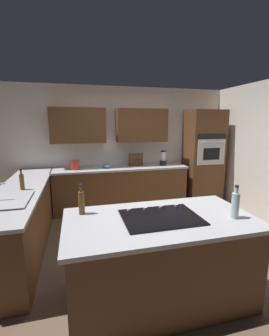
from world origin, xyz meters
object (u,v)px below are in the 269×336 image
object	(u,v)px
sink_unit	(9,200)
spice_rack	(136,160)
cooktop	(160,217)
kettle	(75,165)
blender	(163,159)
mixing_bowl	(107,166)
wall_oven	(203,157)
second_bottle	(235,205)
oil_bottle	(82,202)
dish_soap_bottle	(22,181)

from	to	relation	value
sink_unit	spice_rack	distance (m)	2.80
cooktop	kettle	bearing A→B (deg)	-73.06
blender	mixing_bowl	size ratio (longest dim) A/B	1.77
kettle	blender	bearing A→B (deg)	180.00
mixing_bowl	kettle	size ratio (longest dim) A/B	1.01
spice_rack	wall_oven	bearing A→B (deg)	177.00
blender	kettle	bearing A→B (deg)	-0.00
blender	spice_rack	size ratio (longest dim) A/B	1.10
wall_oven	second_bottle	size ratio (longest dim) A/B	6.28
blender	second_bottle	distance (m)	2.91
sink_unit	mixing_bowl	size ratio (longest dim) A/B	3.76
cooktop	oil_bottle	size ratio (longest dim) A/B	2.39
blender	dish_soap_bottle	bearing A→B (deg)	26.20
mixing_bowl	spice_rack	xyz separation A→B (m)	(-0.65, -0.10, 0.08)
blender	spice_rack	bearing A→B (deg)	-9.45
oil_bottle	dish_soap_bottle	bearing A→B (deg)	-54.70
blender	dish_soap_bottle	xyz separation A→B (m)	(2.62, 1.29, -0.02)
blender	second_bottle	size ratio (longest dim) A/B	0.98
blender	sink_unit	bearing A→B (deg)	33.45
second_bottle	spice_rack	bearing A→B (deg)	-85.74
blender	dish_soap_bottle	world-z (taller)	blender
kettle	dish_soap_bottle	size ratio (longest dim) A/B	0.62
mixing_bowl	dish_soap_bottle	xyz separation A→B (m)	(1.37, 1.29, 0.07)
sink_unit	second_bottle	bearing A→B (deg)	154.19
second_bottle	blender	bearing A→B (deg)	-97.47
wall_oven	spice_rack	distance (m)	1.60
cooktop	mixing_bowl	bearing A→B (deg)	-86.40
mixing_bowl	dish_soap_bottle	distance (m)	1.88
spice_rack	second_bottle	distance (m)	2.99
cooktop	oil_bottle	world-z (taller)	oil_bottle
wall_oven	mixing_bowl	world-z (taller)	wall_oven
cooktop	second_bottle	size ratio (longest dim) A/B	2.26
mixing_bowl	wall_oven	bearing A→B (deg)	-179.60
wall_oven	oil_bottle	distance (m)	3.72
sink_unit	spice_rack	bearing A→B (deg)	-138.03
wall_oven	blender	bearing A→B (deg)	0.91
wall_oven	oil_bottle	bearing A→B (deg)	40.45
second_bottle	kettle	bearing A→B (deg)	-62.16
sink_unit	blender	xyz separation A→B (m)	(-2.68, -1.77, 0.12)
cooktop	dish_soap_bottle	distance (m)	2.08
sink_unit	dish_soap_bottle	world-z (taller)	dish_soap_bottle
sink_unit	kettle	xyz separation A→B (m)	(-0.78, -1.77, 0.07)
second_bottle	cooktop	bearing A→B (deg)	-15.33
blender	kettle	xyz separation A→B (m)	(1.90, -0.00, -0.05)
second_bottle	dish_soap_bottle	bearing A→B (deg)	-35.39
cooktop	second_bottle	world-z (taller)	second_bottle
dish_soap_bottle	cooktop	bearing A→B (deg)	137.71
blender	dish_soap_bottle	distance (m)	2.92
oil_bottle	second_bottle	distance (m)	1.53
mixing_bowl	dish_soap_bottle	world-z (taller)	dish_soap_bottle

